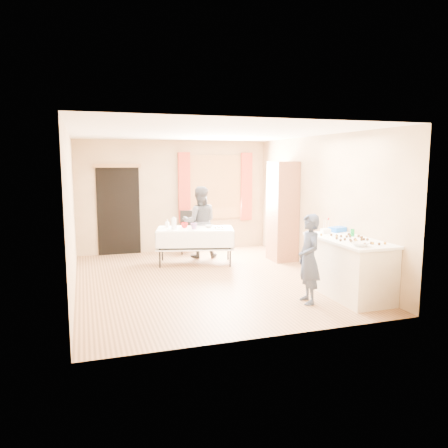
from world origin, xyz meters
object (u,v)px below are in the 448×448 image
object	(u,v)px
cabinet	(283,211)
chair	(189,240)
girl	(309,259)
party_table	(195,243)
woman	(200,222)
counter	(348,267)

from	to	relation	value
cabinet	chair	world-z (taller)	cabinet
chair	girl	distance (m)	4.22
party_table	chair	distance (m)	1.14
cabinet	woman	size ratio (longest dim) A/B	1.34
chair	woman	distance (m)	0.74
cabinet	counter	world-z (taller)	cabinet
cabinet	woman	world-z (taller)	cabinet
party_table	chair	world-z (taller)	chair
counter	girl	bearing A→B (deg)	-169.73
woman	cabinet	bearing A→B (deg)	166.17
party_table	woman	bearing A→B (deg)	80.55
chair	girl	world-z (taller)	girl
woman	counter	bearing A→B (deg)	126.44
counter	girl	xyz separation A→B (m)	(-0.78, -0.14, 0.22)
party_table	girl	bearing A→B (deg)	-57.15
party_table	chair	xyz separation A→B (m)	(0.14, 1.12, -0.15)
girl	cabinet	bearing A→B (deg)	169.17
party_table	girl	world-z (taller)	girl
cabinet	party_table	world-z (taller)	cabinet
woman	girl	bearing A→B (deg)	114.18
chair	girl	xyz separation A→B (m)	(0.85, -4.12, 0.38)
cabinet	chair	size ratio (longest dim) A/B	2.17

